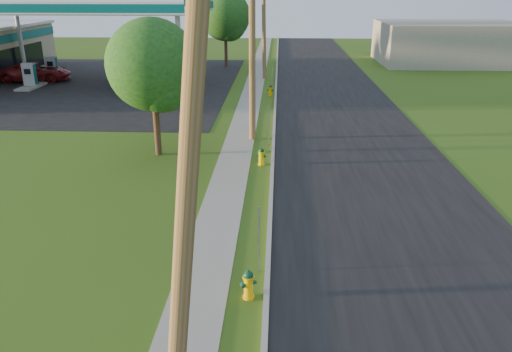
{
  "coord_description": "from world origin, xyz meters",
  "views": [
    {
      "loc": [
        0.73,
        -7.79,
        7.46
      ],
      "look_at": [
        0.0,
        8.0,
        1.4
      ],
      "focal_mm": 35.0,
      "sensor_mm": 36.0,
      "label": 1
    }
  ],
  "objects_px": {
    "utility_pole_far": "(264,20)",
    "hydrant_far": "(270,91)",
    "tree_verge": "(154,69)",
    "hydrant_near": "(249,284)",
    "utility_pole_near": "(187,178)",
    "utility_pole_mid": "(252,41)",
    "fuel_pump_se": "(157,71)",
    "fuel_pump_nw": "(30,79)",
    "car_silver": "(138,77)",
    "tree_lot": "(226,18)",
    "fuel_pump_ne": "(145,80)",
    "hydrant_mid": "(261,156)",
    "car_red": "(36,72)",
    "price_pylon": "(191,22)",
    "fuel_pump_sw": "(52,70)"
  },
  "relations": [
    {
      "from": "fuel_pump_ne",
      "to": "hydrant_mid",
      "type": "bearing_deg",
      "value": -60.71
    },
    {
      "from": "utility_pole_near",
      "to": "hydrant_far",
      "type": "relative_size",
      "value": 11.4
    },
    {
      "from": "utility_pole_near",
      "to": "hydrant_near",
      "type": "xyz_separation_m",
      "value": [
        0.64,
        3.96,
        -4.4
      ]
    },
    {
      "from": "fuel_pump_ne",
      "to": "tree_lot",
      "type": "xyz_separation_m",
      "value": [
        5.14,
        11.4,
        3.88
      ]
    },
    {
      "from": "tree_lot",
      "to": "hydrant_near",
      "type": "distance_m",
      "value": 38.92
    },
    {
      "from": "hydrant_far",
      "to": "car_red",
      "type": "bearing_deg",
      "value": 165.37
    },
    {
      "from": "hydrant_mid",
      "to": "hydrant_far",
      "type": "distance_m",
      "value": 14.7
    },
    {
      "from": "hydrant_mid",
      "to": "utility_pole_mid",
      "type": "bearing_deg",
      "value": 98.7
    },
    {
      "from": "utility_pole_far",
      "to": "tree_lot",
      "type": "height_order",
      "value": "utility_pole_far"
    },
    {
      "from": "utility_pole_far",
      "to": "car_silver",
      "type": "bearing_deg",
      "value": -158.61
    },
    {
      "from": "utility_pole_near",
      "to": "car_silver",
      "type": "distance_m",
      "value": 33.87
    },
    {
      "from": "fuel_pump_ne",
      "to": "hydrant_mid",
      "type": "height_order",
      "value": "fuel_pump_ne"
    },
    {
      "from": "fuel_pump_nw",
      "to": "hydrant_far",
      "type": "distance_m",
      "value": 18.76
    },
    {
      "from": "fuel_pump_se",
      "to": "tree_lot",
      "type": "height_order",
      "value": "tree_lot"
    },
    {
      "from": "tree_verge",
      "to": "fuel_pump_se",
      "type": "bearing_deg",
      "value": 103.42
    },
    {
      "from": "car_silver",
      "to": "hydrant_mid",
      "type": "bearing_deg",
      "value": -162.36
    },
    {
      "from": "tree_verge",
      "to": "car_red",
      "type": "height_order",
      "value": "tree_verge"
    },
    {
      "from": "fuel_pump_nw",
      "to": "car_silver",
      "type": "bearing_deg",
      "value": 8.17
    },
    {
      "from": "tree_verge",
      "to": "hydrant_near",
      "type": "xyz_separation_m",
      "value": [
        4.83,
        -11.28,
        -3.6
      ]
    },
    {
      "from": "tree_verge",
      "to": "fuel_pump_nw",
      "type": "bearing_deg",
      "value": 131.03
    },
    {
      "from": "utility_pole_mid",
      "to": "car_red",
      "type": "relative_size",
      "value": 1.76
    },
    {
      "from": "fuel_pump_se",
      "to": "hydrant_near",
      "type": "bearing_deg",
      "value": -72.91
    },
    {
      "from": "tree_verge",
      "to": "car_red",
      "type": "distance_m",
      "value": 23.85
    },
    {
      "from": "utility_pole_near",
      "to": "fuel_pump_sw",
      "type": "relative_size",
      "value": 2.96
    },
    {
      "from": "fuel_pump_se",
      "to": "price_pylon",
      "type": "bearing_deg",
      "value": -66.5
    },
    {
      "from": "utility_pole_near",
      "to": "car_red",
      "type": "relative_size",
      "value": 1.7
    },
    {
      "from": "car_red",
      "to": "fuel_pump_ne",
      "type": "bearing_deg",
      "value": -112.31
    },
    {
      "from": "hydrant_mid",
      "to": "car_red",
      "type": "height_order",
      "value": "car_red"
    },
    {
      "from": "fuel_pump_nw",
      "to": "car_silver",
      "type": "height_order",
      "value": "fuel_pump_nw"
    },
    {
      "from": "fuel_pump_se",
      "to": "tree_verge",
      "type": "bearing_deg",
      "value": -76.58
    },
    {
      "from": "fuel_pump_se",
      "to": "tree_verge",
      "type": "height_order",
      "value": "tree_verge"
    },
    {
      "from": "utility_pole_far",
      "to": "hydrant_far",
      "type": "relative_size",
      "value": 11.43
    },
    {
      "from": "utility_pole_near",
      "to": "utility_pole_mid",
      "type": "height_order",
      "value": "utility_pole_mid"
    },
    {
      "from": "utility_pole_mid",
      "to": "utility_pole_far",
      "type": "relative_size",
      "value": 1.03
    },
    {
      "from": "utility_pole_near",
      "to": "hydrant_mid",
      "type": "bearing_deg",
      "value": 87.54
    },
    {
      "from": "utility_pole_near",
      "to": "fuel_pump_se",
      "type": "distance_m",
      "value": 36.34
    },
    {
      "from": "utility_pole_mid",
      "to": "fuel_pump_nw",
      "type": "height_order",
      "value": "utility_pole_mid"
    },
    {
      "from": "fuel_pump_nw",
      "to": "hydrant_near",
      "type": "bearing_deg",
      "value": -55.56
    },
    {
      "from": "utility_pole_far",
      "to": "price_pylon",
      "type": "height_order",
      "value": "utility_pole_far"
    },
    {
      "from": "utility_pole_mid",
      "to": "fuel_pump_se",
      "type": "xyz_separation_m",
      "value": [
        -8.9,
        17.0,
        -4.23
      ]
    },
    {
      "from": "utility_pole_mid",
      "to": "car_red",
      "type": "height_order",
      "value": "utility_pole_mid"
    },
    {
      "from": "fuel_pump_nw",
      "to": "hydrant_far",
      "type": "height_order",
      "value": "fuel_pump_nw"
    },
    {
      "from": "utility_pole_far",
      "to": "car_silver",
      "type": "relative_size",
      "value": 2.2
    },
    {
      "from": "utility_pole_near",
      "to": "tree_lot",
      "type": "xyz_separation_m",
      "value": [
        -3.76,
        42.4,
        -0.2
      ]
    },
    {
      "from": "fuel_pump_nw",
      "to": "tree_lot",
      "type": "distance_m",
      "value": 18.57
    },
    {
      "from": "fuel_pump_ne",
      "to": "hydrant_near",
      "type": "height_order",
      "value": "fuel_pump_ne"
    },
    {
      "from": "utility_pole_far",
      "to": "price_pylon",
      "type": "xyz_separation_m",
      "value": [
        -3.9,
        -12.5,
        0.63
      ]
    },
    {
      "from": "fuel_pump_se",
      "to": "hydrant_far",
      "type": "bearing_deg",
      "value": -32.95
    },
    {
      "from": "utility_pole_far",
      "to": "hydrant_far",
      "type": "bearing_deg",
      "value": -84.28
    },
    {
      "from": "fuel_pump_se",
      "to": "hydrant_far",
      "type": "relative_size",
      "value": 3.85
    }
  ]
}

